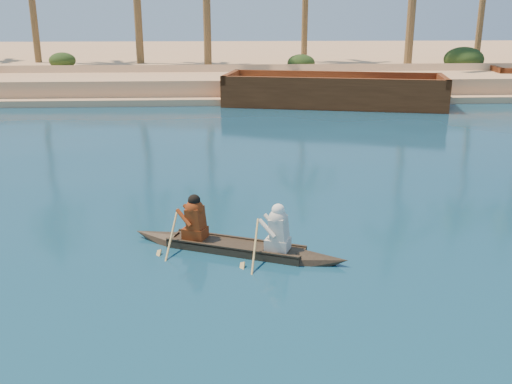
{
  "coord_description": "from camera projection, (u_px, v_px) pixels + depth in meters",
  "views": [
    {
      "loc": [
        1.01,
        -10.02,
        4.93
      ],
      "look_at": [
        1.74,
        2.4,
        1.04
      ],
      "focal_mm": 40.0,
      "sensor_mm": 36.0,
      "label": 1
    }
  ],
  "objects": [
    {
      "name": "shrub_cluster",
      "position": [
        207.0,
        69.0,
        40.61
      ],
      "size": [
        100.0,
        6.0,
        2.4
      ],
      "primitive_type": null,
      "color": "black",
      "rests_on": "ground"
    },
    {
      "name": "barge_mid",
      "position": [
        333.0,
        93.0,
        32.12
      ],
      "size": [
        12.72,
        6.68,
        2.02
      ],
      "rotation": [
        0.0,
        0.0,
        -0.23
      ],
      "color": "brown",
      "rests_on": "ground"
    },
    {
      "name": "canoe",
      "position": [
        235.0,
        240.0,
        12.33
      ],
      "size": [
        4.81,
        2.54,
        1.36
      ],
      "rotation": [
        0.0,
        0.0,
        -0.4
      ],
      "color": "#372B1E",
      "rests_on": "ground"
    },
    {
      "name": "ground",
      "position": [
        173.0,
        282.0,
        10.96
      ],
      "size": [
        160.0,
        160.0,
        0.0
      ],
      "primitive_type": "plane",
      "color": "#0B2B4B",
      "rests_on": "ground"
    },
    {
      "name": "sandy_embankment",
      "position": [
        211.0,
        62.0,
        55.47
      ],
      "size": [
        150.0,
        51.0,
        1.5
      ],
      "color": "tan",
      "rests_on": "ground"
    }
  ]
}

